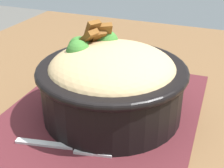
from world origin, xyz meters
The scene contains 3 objects.
placemat centered at (-0.04, -0.03, 0.73)m, with size 0.39×0.29×0.00m, color #47191E.
bowl centered at (-0.05, -0.02, 0.78)m, with size 0.22×0.22×0.14m.
fork centered at (0.05, -0.04, 0.73)m, with size 0.04×0.13×0.00m.
Camera 1 is at (0.33, 0.14, 0.99)m, focal length 49.59 mm.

